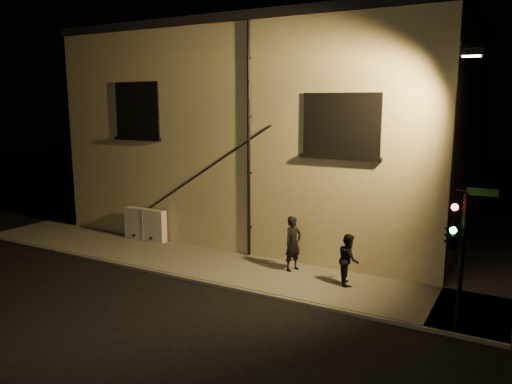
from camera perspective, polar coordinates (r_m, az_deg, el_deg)
The scene contains 7 objects.
ground at distance 15.38m, azimuth -0.41°, elevation -11.51°, with size 90.00×90.00×0.00m, color black.
sidewalk at distance 18.67m, azimuth 9.62°, elevation -7.50°, with size 21.00×16.00×0.12m.
building at distance 23.70m, azimuth 4.01°, elevation 7.07°, with size 16.20×12.23×8.80m.
utility_cabinet at distance 20.95m, azimuth -12.53°, elevation -3.63°, with size 1.98×0.33×1.30m, color beige.
pedestrian_a at distance 16.78m, azimuth 4.26°, elevation -5.90°, with size 0.67×0.44×1.85m, color black.
pedestrian_b at distance 15.79m, azimuth 10.51°, elevation -7.56°, with size 0.78×0.61×1.60m, color black.
traffic_signal at distance 13.10m, azimuth 21.67°, elevation -4.51°, with size 1.21×2.09×3.57m.
Camera 1 is at (7.05, -12.44, 5.69)m, focal length 35.00 mm.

